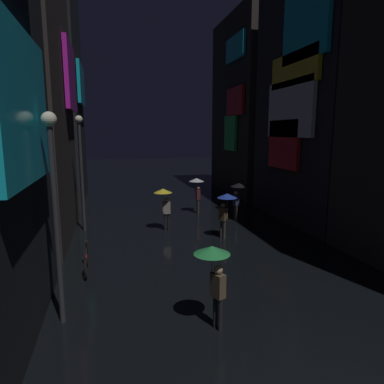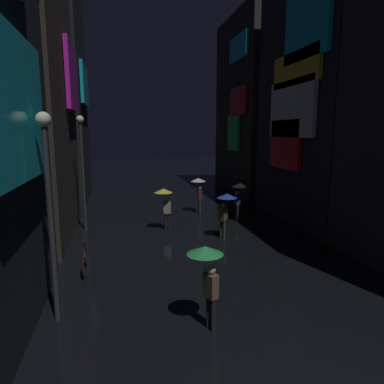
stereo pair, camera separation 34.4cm
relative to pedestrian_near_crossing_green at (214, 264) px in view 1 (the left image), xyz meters
The scene contains 11 objects.
building_left_far 21.43m from the pedestrian_near_crossing_green, 109.17° to the left, with size 4.25×7.06×23.71m.
building_right_mid 13.66m from the pedestrian_near_crossing_green, 46.51° to the left, with size 4.25×7.93×13.26m.
building_right_far 21.11m from the pedestrian_near_crossing_green, 64.61° to the left, with size 4.25×8.45×13.59m.
pedestrian_near_crossing_green is the anchor object (origin of this frame).
pedestrian_far_right_clear 12.35m from the pedestrian_near_crossing_green, 77.55° to the left, with size 0.90×0.90×2.12m.
pedestrian_foreground_right_yellow 8.77m from the pedestrian_near_crossing_green, 88.96° to the left, with size 0.90×0.90×2.12m.
pedestrian_midstreet_left_blue 7.31m from the pedestrian_near_crossing_green, 68.65° to the left, with size 0.90×0.90×2.12m.
pedestrian_foreground_left_black 10.62m from the pedestrian_near_crossing_green, 65.80° to the left, with size 0.90×0.90×2.12m.
bicycle_parked_at_storefront 5.61m from the pedestrian_near_crossing_green, 127.24° to the left, with size 0.13×1.82×0.96m.
streetlamp_left_near 4.22m from the pedestrian_near_crossing_green, 162.82° to the left, with size 0.36×0.36×5.31m.
streetlamp_left_far 10.50m from the pedestrian_near_crossing_green, 110.99° to the left, with size 0.36×0.36×5.61m.
Camera 1 is at (-3.66, -3.82, 4.84)m, focal length 32.00 mm.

